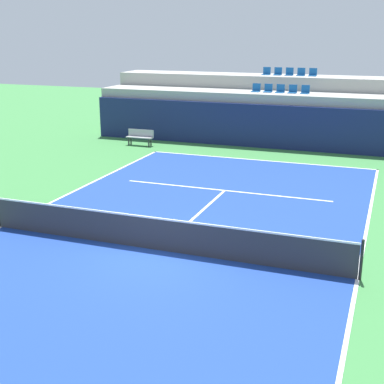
{
  "coord_description": "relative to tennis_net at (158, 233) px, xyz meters",
  "views": [
    {
      "loc": [
        5.9,
        -13.1,
        5.98
      ],
      "look_at": [
        0.28,
        2.0,
        1.2
      ],
      "focal_mm": 50.93,
      "sensor_mm": 36.0,
      "label": 1
    }
  ],
  "objects": [
    {
      "name": "centre_service_line",
      "position": [
        0.0,
        3.2,
        -0.5
      ],
      "size": [
        0.1,
        6.4,
        0.0
      ],
      "primitive_type": "cube",
      "color": "white",
      "rests_on": "court_surface"
    },
    {
      "name": "ground_plane",
      "position": [
        0.0,
        0.0,
        -0.51
      ],
      "size": [
        80.0,
        80.0,
        0.0
      ],
      "primitive_type": "plane",
      "color": "#387A3D"
    },
    {
      "name": "baseline_far",
      "position": [
        0.0,
        11.95,
        -0.5
      ],
      "size": [
        11.0,
        0.1,
        0.0
      ],
      "primitive_type": "cube",
      "color": "white",
      "rests_on": "court_surface"
    },
    {
      "name": "seating_row_upper",
      "position": [
        -0.0,
        18.81,
        3.14
      ],
      "size": [
        3.12,
        0.44,
        0.44
      ],
      "color": "#145193",
      "rests_on": "stands_tier_upper"
    },
    {
      "name": "back_wall",
      "position": [
        0.0,
        14.96,
        0.64
      ],
      "size": [
        20.5,
        0.3,
        2.29
      ],
      "primitive_type": "cube",
      "color": "navy",
      "rests_on": "ground_plane"
    },
    {
      "name": "sideline_right",
      "position": [
        5.45,
        0.0,
        -0.5
      ],
      "size": [
        0.1,
        24.0,
        0.0
      ],
      "primitive_type": "cube",
      "color": "white",
      "rests_on": "court_surface"
    },
    {
      "name": "service_line_far",
      "position": [
        0.0,
        6.4,
        -0.5
      ],
      "size": [
        8.26,
        0.1,
        0.0
      ],
      "primitive_type": "cube",
      "color": "white",
      "rests_on": "court_surface"
    },
    {
      "name": "stands_tier_lower",
      "position": [
        0.0,
        16.31,
        0.88
      ],
      "size": [
        20.5,
        2.4,
        2.78
      ],
      "primitive_type": "cube",
      "color": "#9E9E99",
      "rests_on": "ground_plane"
    },
    {
      "name": "tennis_net",
      "position": [
        0.0,
        0.0,
        0.0
      ],
      "size": [
        11.08,
        0.08,
        1.07
      ],
      "color": "black",
      "rests_on": "court_surface"
    },
    {
      "name": "court_surface",
      "position": [
        0.0,
        0.0,
        -0.5
      ],
      "size": [
        11.0,
        24.0,
        0.01
      ],
      "primitive_type": "cube",
      "color": "navy",
      "rests_on": "ground_plane"
    },
    {
      "name": "sideline_left",
      "position": [
        -5.45,
        0.0,
        -0.5
      ],
      "size": [
        0.1,
        24.0,
        0.0
      ],
      "primitive_type": "cube",
      "color": "white",
      "rests_on": "court_surface"
    },
    {
      "name": "player_bench",
      "position": [
        -6.9,
        13.22,
        -0.0
      ],
      "size": [
        1.5,
        0.4,
        0.85
      ],
      "color": "#99999E",
      "rests_on": "ground_plane"
    },
    {
      "name": "seating_row_lower",
      "position": [
        -0.0,
        16.41,
        2.4
      ],
      "size": [
        3.12,
        0.44,
        0.44
      ],
      "color": "#145193",
      "rests_on": "stands_tier_lower"
    },
    {
      "name": "stands_tier_upper",
      "position": [
        0.0,
        18.71,
        1.25
      ],
      "size": [
        20.5,
        2.4,
        3.52
      ],
      "primitive_type": "cube",
      "color": "#9E9E99",
      "rests_on": "ground_plane"
    }
  ]
}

